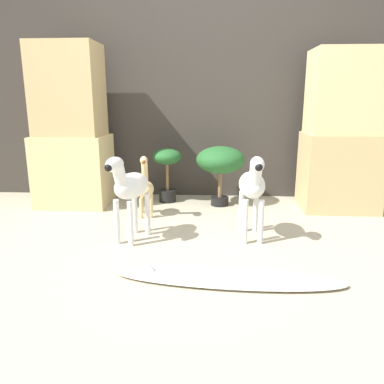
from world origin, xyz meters
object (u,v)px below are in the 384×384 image
object	(u,v)px
zebra_left	(129,187)
giraffe_figurine	(146,187)
zebra_right	(252,186)
potted_palm_front	(220,162)
surfboard	(227,278)
potted_palm_back	(167,165)

from	to	relation	value
zebra_left	giraffe_figurine	world-z (taller)	zebra_left
zebra_right	giraffe_figurine	bearing A→B (deg)	150.01
zebra_left	potted_palm_front	world-z (taller)	zebra_left
zebra_left	potted_palm_front	bearing A→B (deg)	56.15
zebra_right	potted_palm_front	world-z (taller)	zebra_right
zebra_right	surfboard	size ratio (longest dim) A/B	0.48
giraffe_figurine	surfboard	distance (m)	1.38
potted_palm_back	potted_palm_front	bearing A→B (deg)	-10.79
potted_palm_front	potted_palm_back	xyz separation A→B (m)	(-0.53, 0.10, -0.06)
giraffe_figurine	surfboard	size ratio (longest dim) A/B	0.42
surfboard	zebra_left	bearing A→B (deg)	138.99
zebra_right	giraffe_figurine	size ratio (longest dim) A/B	1.15
surfboard	giraffe_figurine	bearing A→B (deg)	119.80
potted_palm_back	surfboard	world-z (taller)	potted_palm_back
zebra_left	potted_palm_back	bearing A→B (deg)	82.95
zebra_left	potted_palm_front	distance (m)	1.19
zebra_right	surfboard	bearing A→B (deg)	-106.26
surfboard	zebra_right	bearing A→B (deg)	73.74
potted_palm_front	surfboard	bearing A→B (deg)	-89.23
surfboard	potted_palm_back	bearing A→B (deg)	108.07
zebra_left	giraffe_figurine	xyz separation A→B (m)	(0.01, 0.58, -0.14)
giraffe_figurine	surfboard	bearing A→B (deg)	-60.20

